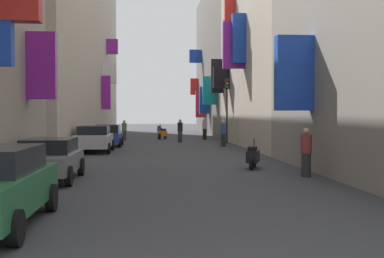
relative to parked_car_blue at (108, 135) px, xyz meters
name	(u,v)px	position (x,y,z in m)	size (l,w,h in m)	color
ground_plane	(162,145)	(3.53, 0.81, -0.74)	(140.00, 140.00, 0.00)	#38383D
building_left_mid_c	(64,34)	(-4.47, 10.52, 8.05)	(7.20, 40.60, 17.58)	#BCB29E
building_right_mid_b	(269,48)	(11.51, 4.09, 6.22)	(7.19, 8.53, 13.91)	#B2A899
building_right_mid_c	(235,61)	(11.52, 19.58, 6.85)	(7.40, 22.46, 15.20)	slate
parked_car_blue	(108,135)	(0.00, 0.00, 0.00)	(1.83, 4.10, 1.40)	navy
parked_car_grey	(49,158)	(-0.46, -16.85, -0.03)	(1.84, 3.98, 1.32)	slate
parked_car_silver	(94,138)	(-0.35, -5.03, 0.02)	(1.98, 4.12, 1.44)	#B7B7BC
scooter_blue	(160,130)	(3.65, 18.57, -0.28)	(0.52, 2.00, 1.13)	#2D4CAD
scooter_orange	(162,134)	(3.72, 8.91, -0.28)	(0.81, 1.83, 1.13)	orange
scooter_black	(253,156)	(6.65, -13.87, -0.28)	(0.73, 1.73, 1.13)	black
pedestrian_crossing	(306,153)	(7.90, -16.57, 0.07)	(0.38, 0.38, 1.63)	#2D2D2D
pedestrian_near_left	(205,129)	(7.11, 7.83, 0.16)	(0.49, 0.49, 1.78)	black
pedestrian_near_right	(223,133)	(7.35, -1.07, 0.11)	(0.40, 0.40, 1.71)	#272727
pedestrian_mid_street	(180,131)	(4.89, 3.92, 0.11)	(0.46, 0.46, 1.70)	#2E2E2E
pedestrian_far_away	(124,130)	(0.67, 7.25, 0.05)	(0.53, 0.53, 1.59)	#353535
traffic_light_near_corner	(227,99)	(8.14, 2.64, 2.37)	(0.26, 0.34, 4.60)	#2D2D2D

